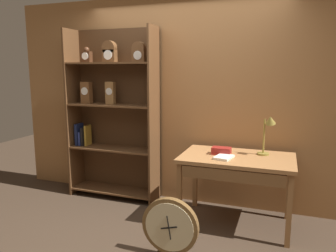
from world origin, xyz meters
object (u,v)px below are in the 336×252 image
object	(u,v)px
workbench	(237,165)
desk_lamp	(268,130)
round_clock_large	(170,228)
toolbox_small	(221,151)
open_repair_manual	(224,157)
bookshelf	(112,113)

from	to	relation	value
workbench	desk_lamp	distance (m)	0.50
workbench	round_clock_large	xyz separation A→B (m)	(-0.46, -0.84, -0.40)
desk_lamp	workbench	bearing A→B (deg)	-152.26
toolbox_small	round_clock_large	xyz separation A→B (m)	(-0.29, -0.89, -0.53)
round_clock_large	desk_lamp	bearing A→B (deg)	52.78
toolbox_small	round_clock_large	world-z (taller)	toolbox_small
workbench	open_repair_manual	bearing A→B (deg)	-138.68
workbench	open_repair_manual	size ratio (longest dim) A/B	5.44
bookshelf	open_repair_manual	world-z (taller)	bookshelf
bookshelf	desk_lamp	xyz separation A→B (m)	(1.97, -0.18, -0.07)
toolbox_small	open_repair_manual	distance (m)	0.17
toolbox_small	open_repair_manual	bearing A→B (deg)	-70.52
bookshelf	toolbox_small	xyz separation A→B (m)	(1.50, -0.29, -0.32)
open_repair_manual	round_clock_large	size ratio (longest dim) A/B	0.39
toolbox_small	open_repair_manual	size ratio (longest dim) A/B	0.93
bookshelf	toolbox_small	world-z (taller)	bookshelf
desk_lamp	round_clock_large	bearing A→B (deg)	-127.22
round_clock_large	open_repair_manual	bearing A→B (deg)	65.19
workbench	round_clock_large	size ratio (longest dim) A/B	2.11
workbench	desk_lamp	world-z (taller)	desk_lamp
round_clock_large	bookshelf	bearing A→B (deg)	135.99
bookshelf	workbench	distance (m)	1.77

